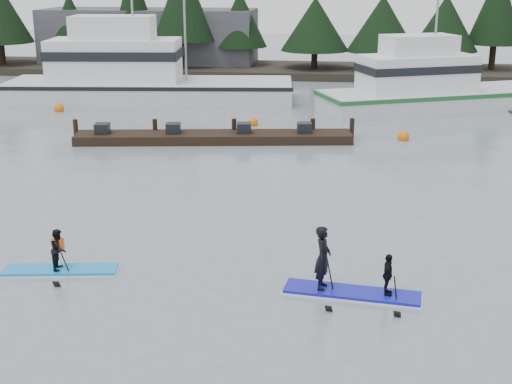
# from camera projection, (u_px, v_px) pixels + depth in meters

# --- Properties ---
(ground) EXTENTS (160.00, 160.00, 0.00)m
(ground) POSITION_uv_depth(u_px,v_px,m) (227.00, 301.00, 18.46)
(ground) COLOR slate
(ground) RESTS_ON ground
(far_shore) EXTENTS (70.00, 8.00, 0.60)m
(far_shore) POSITION_uv_depth(u_px,v_px,m) (311.00, 71.00, 58.13)
(far_shore) COLOR #2D281E
(far_shore) RESTS_ON ground
(treeline) EXTENTS (60.00, 4.00, 8.00)m
(treeline) POSITION_uv_depth(u_px,v_px,m) (311.00, 74.00, 58.22)
(treeline) COLOR black
(treeline) RESTS_ON ground
(waterfront_building) EXTENTS (18.00, 6.00, 5.00)m
(waterfront_building) POSITION_uv_depth(u_px,v_px,m) (150.00, 39.00, 61.04)
(waterfront_building) COLOR #4C4C51
(waterfront_building) RESTS_ON ground
(fishing_boat_large) EXTENTS (18.68, 6.90, 10.24)m
(fishing_boat_large) POSITION_uv_depth(u_px,v_px,m) (141.00, 89.00, 46.18)
(fishing_boat_large) COLOR silver
(fishing_boat_large) RESTS_ON ground
(fishing_boat_medium) EXTENTS (15.50, 9.85, 8.87)m
(fishing_boat_medium) POSITION_uv_depth(u_px,v_px,m) (435.00, 99.00, 43.59)
(fishing_boat_medium) COLOR silver
(fishing_boat_medium) RESTS_ON ground
(floating_dock) EXTENTS (13.79, 3.78, 0.46)m
(floating_dock) POSITION_uv_depth(u_px,v_px,m) (214.00, 137.00, 35.40)
(floating_dock) COLOR black
(floating_dock) RESTS_ON ground
(buoy_d) EXTENTS (0.60, 0.60, 0.60)m
(buoy_d) POSITION_uv_depth(u_px,v_px,m) (403.00, 140.00, 35.85)
(buoy_d) COLOR orange
(buoy_d) RESTS_ON ground
(buoy_a) EXTENTS (0.61, 0.61, 0.61)m
(buoy_a) POSITION_uv_depth(u_px,v_px,m) (59.00, 111.00, 43.12)
(buoy_a) COLOR orange
(buoy_a) RESTS_ON ground
(buoy_b) EXTENTS (0.55, 0.55, 0.55)m
(buoy_b) POSITION_uv_depth(u_px,v_px,m) (253.00, 125.00, 39.26)
(buoy_b) COLOR orange
(buoy_b) RESTS_ON ground
(paddleboard_solo) EXTENTS (3.26, 1.25, 1.79)m
(paddleboard_solo) POSITION_uv_depth(u_px,v_px,m) (60.00, 259.00, 20.10)
(paddleboard_solo) COLOR #1685D1
(paddleboard_solo) RESTS_ON ground
(paddleboard_duo) EXTENTS (3.65, 1.40, 2.36)m
(paddleboard_duo) POSITION_uv_depth(u_px,v_px,m) (346.00, 274.00, 18.66)
(paddleboard_duo) COLOR #1215AD
(paddleboard_duo) RESTS_ON ground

